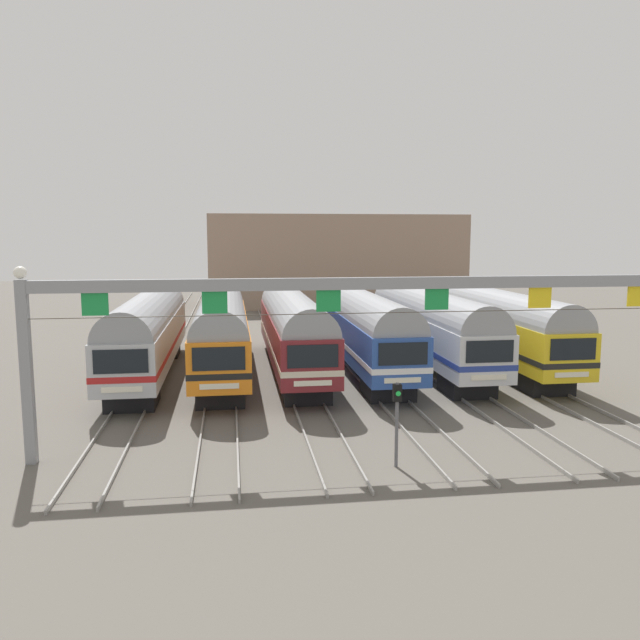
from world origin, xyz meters
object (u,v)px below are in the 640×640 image
Objects in this scene: commuter_train_orange at (222,329)px; commuter_train_maroon at (293,327)px; commuter_train_silver at (429,324)px; catenary_gantry at (383,307)px; commuter_train_blue at (362,326)px; commuter_train_yellow at (494,323)px; commuter_train_stainless at (148,330)px; yard_signal_mast at (397,408)px.

commuter_train_maroon is at bearing 0.00° from commuter_train_orange.
commuter_train_orange is 12.34m from commuter_train_silver.
commuter_train_blue is at bearing 81.34° from catenary_gantry.
catenary_gantry reaches higher than commuter_train_blue.
commuter_train_silver is at bearing 179.94° from commuter_train_yellow.
commuter_train_blue is 13.91m from catenary_gantry.
commuter_train_yellow is at bearing -0.03° from commuter_train_blue.
catenary_gantry is at bearing -127.31° from commuter_train_yellow.
yard_signal_mast is (10.28, -15.68, -0.59)m from commuter_train_stainless.
yard_signal_mast is (-2.06, -15.68, -0.59)m from commuter_train_blue.
commuter_train_stainless is at bearing 180.00° from commuter_train_maroon.
commuter_train_stainless is 17.17m from catenary_gantry.
commuter_train_yellow is 17.17m from catenary_gantry.
commuter_train_blue is at bearing 0.02° from commuter_train_stainless.
commuter_train_silver reaches higher than commuter_train_orange.
catenary_gantry is (10.28, -13.49, 2.67)m from commuter_train_stainless.
commuter_train_orange is at bearing -179.98° from commuter_train_silver.
commuter_train_blue reaches higher than yard_signal_mast.
yard_signal_mast is (-6.17, -15.68, -0.59)m from commuter_train_silver.
commuter_train_silver is (8.23, 0.00, 0.00)m from commuter_train_maroon.
commuter_train_stainless is 1.00× the size of commuter_train_silver.
commuter_train_stainless is 1.00× the size of commuter_train_maroon.
catenary_gantry reaches higher than commuter_train_maroon.
commuter_train_silver reaches higher than commuter_train_maroon.
commuter_train_blue reaches higher than commuter_train_stainless.
commuter_train_blue is (8.23, 0.00, 0.00)m from commuter_train_orange.
commuter_train_blue is at bearing 179.97° from commuter_train_yellow.
commuter_train_maroon is at bearing 180.00° from commuter_train_yellow.
commuter_train_stainless is at bearing -179.98° from commuter_train_blue.
commuter_train_maroon is 4.11m from commuter_train_blue.
yard_signal_mast is at bearing -82.53° from commuter_train_maroon.
commuter_train_maroon is at bearing 0.00° from commuter_train_stainless.
yard_signal_mast is at bearing -68.52° from commuter_train_orange.
commuter_train_blue is at bearing 82.53° from yard_signal_mast.
yard_signal_mast is (-10.28, -15.68, -0.59)m from commuter_train_yellow.
catenary_gantry is (-10.28, -13.49, 2.67)m from commuter_train_yellow.
catenary_gantry is at bearing -52.69° from commuter_train_stainless.
yard_signal_mast is at bearing -97.47° from commuter_train_blue.
commuter_train_silver is (12.34, 0.00, 0.00)m from commuter_train_orange.
commuter_train_orange is 8.23m from commuter_train_blue.
commuter_train_stainless is 8.23m from commuter_train_maroon.
commuter_train_blue is (4.11, 0.00, 0.00)m from commuter_train_maroon.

